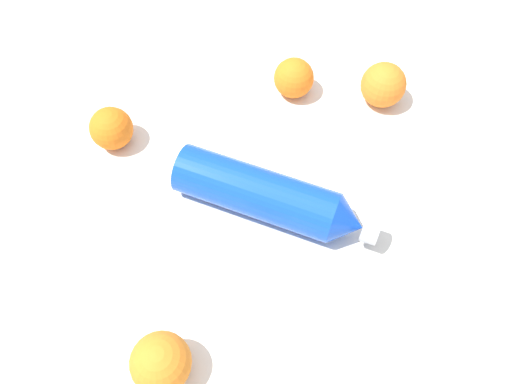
% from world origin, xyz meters
% --- Properties ---
extents(ground_plane, '(2.40, 2.40, 0.00)m').
position_xyz_m(ground_plane, '(0.00, 0.00, 0.00)').
color(ground_plane, silver).
extents(water_bottle, '(0.31, 0.17, 0.08)m').
position_xyz_m(water_bottle, '(-0.07, 0.02, 0.04)').
color(water_bottle, blue).
rests_on(water_bottle, ground_plane).
extents(orange_0, '(0.07, 0.07, 0.07)m').
position_xyz_m(orange_0, '(0.07, -0.20, 0.04)').
color(orange_0, orange).
rests_on(orange_0, ground_plane).
extents(orange_1, '(0.07, 0.07, 0.07)m').
position_xyz_m(orange_1, '(0.21, 0.09, 0.04)').
color(orange_1, orange).
rests_on(orange_1, ground_plane).
extents(orange_2, '(0.08, 0.08, 0.08)m').
position_xyz_m(orange_2, '(-0.13, 0.29, 0.04)').
color(orange_2, orange).
rests_on(orange_2, ground_plane).
extents(orange_3, '(0.08, 0.08, 0.08)m').
position_xyz_m(orange_3, '(-0.06, -0.29, 0.04)').
color(orange_3, orange).
rests_on(orange_3, ground_plane).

